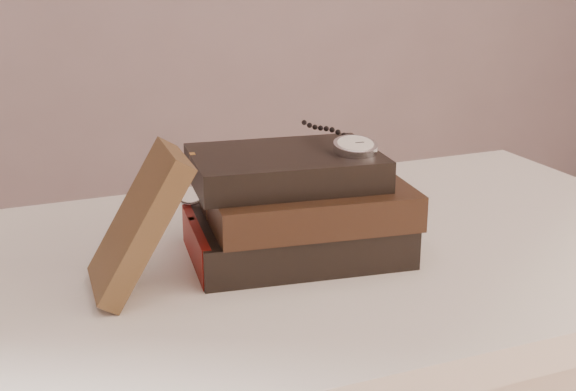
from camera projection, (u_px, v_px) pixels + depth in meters
name	position (u px, v px, depth m)	size (l,w,h in m)	color
table	(321.00, 313.00, 1.00)	(1.00, 0.60, 0.75)	white
book_stack	(297.00, 208.00, 0.93)	(0.27, 0.21, 0.13)	black
journal	(139.00, 222.00, 0.82)	(0.02, 0.10, 0.17)	#3D2917
pocket_watch	(353.00, 145.00, 0.91)	(0.06, 0.16, 0.02)	silver
eyeglasses	(210.00, 183.00, 0.98)	(0.12, 0.13, 0.05)	silver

